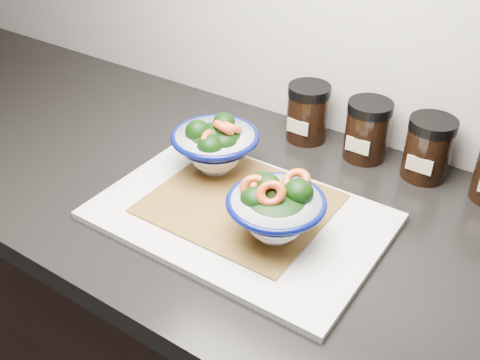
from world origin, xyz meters
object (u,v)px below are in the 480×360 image
Objects in this scene: bowl_left at (215,145)px; bowl_right at (275,209)px; spice_jar_a at (308,113)px; spice_jar_c at (428,148)px; spice_jar_b at (367,130)px; cutting_board at (240,216)px.

bowl_right is at bearing -28.21° from bowl_left.
bowl_left is 1.36× the size of spice_jar_a.
spice_jar_c is (0.31, 0.21, -0.01)m from bowl_left.
spice_jar_a is 1.00× the size of spice_jar_b.
bowl_right reaches higher than spice_jar_b.
bowl_right is 1.31× the size of spice_jar_a.
bowl_left reaches higher than spice_jar_a.
bowl_left is 1.36× the size of spice_jar_b.
spice_jar_b reaches higher than cutting_board.
spice_jar_b is at bearing 73.21° from cutting_board.
spice_jar_a is at bearing 180.00° from spice_jar_c.
spice_jar_b is at bearing 87.63° from bowl_right.
cutting_board is at bearing -124.87° from spice_jar_c.
spice_jar_c is at bearing 34.57° from bowl_left.
spice_jar_a is (-0.04, 0.29, 0.05)m from cutting_board.
spice_jar_a is 0.12m from spice_jar_b.
spice_jar_b is (0.19, 0.21, -0.01)m from bowl_left.
spice_jar_a is at bearing 97.19° from cutting_board.
spice_jar_a is (-0.11, 0.31, -0.01)m from bowl_right.
cutting_board is 0.30m from spice_jar_a.
bowl_right is at bearing -70.11° from spice_jar_a.
spice_jar_b is 1.00× the size of spice_jar_c.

